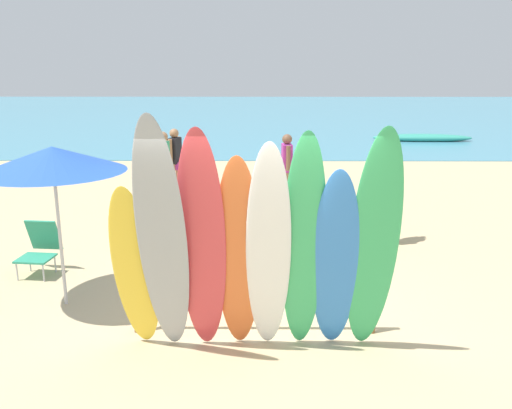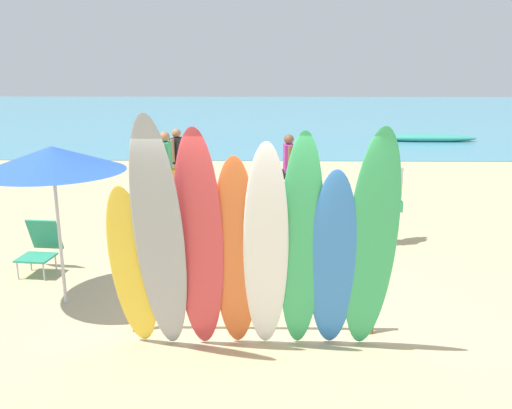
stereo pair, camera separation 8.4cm
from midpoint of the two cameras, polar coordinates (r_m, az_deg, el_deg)
ground at (r=20.18m, az=0.15°, el=5.53°), size 60.00×60.00×0.00m
ocean_water at (r=38.24m, az=0.30°, el=9.80°), size 60.00×40.00×0.02m
surfboard_rack at (r=6.47m, az=-0.54°, el=-9.10°), size 2.99×0.07×0.71m
surfboard_yellow_0 at (r=6.03m, az=-13.20°, el=-6.77°), size 0.54×0.63×2.00m
surfboard_grey_1 at (r=5.65m, az=-10.38°, el=-3.98°), size 0.55×0.89×2.76m
surfboard_red_2 at (r=5.74m, az=-6.23°, el=-4.34°), size 0.52×0.65×2.60m
surfboard_orange_3 at (r=5.83m, az=-2.32°, el=-5.52°), size 0.50×0.56×2.31m
surfboard_white_4 at (r=5.74m, az=0.91°, el=-4.99°), size 0.49×0.65×2.46m
surfboard_green_5 at (r=5.78m, az=4.67°, el=-4.41°), size 0.47×0.60×2.56m
surfboard_blue_6 at (r=5.89m, az=8.05°, el=-6.10°), size 0.56×0.64×2.18m
surfboard_green_7 at (r=5.84m, az=12.04°, el=-4.21°), size 0.58×0.67×2.61m
beachgoer_by_water at (r=13.56m, az=-8.81°, el=5.04°), size 0.43×0.61×1.66m
beachgoer_photographing at (r=12.33m, az=3.10°, el=4.25°), size 0.43×0.63×1.66m
beachgoer_midbeach at (r=9.85m, az=13.79°, el=1.14°), size 0.49×0.44×1.63m
beachgoer_strolling at (r=12.39m, az=-10.00°, el=4.29°), size 0.45×0.66×1.73m
beach_chair_red at (r=9.02m, az=-22.29°, el=-4.14°), size 0.56×0.70×0.83m
beach_umbrella at (r=7.33m, az=-21.18°, el=4.51°), size 1.86×1.86×2.17m
distant_boat at (r=24.40m, az=17.21°, el=6.81°), size 4.29×0.98×0.34m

